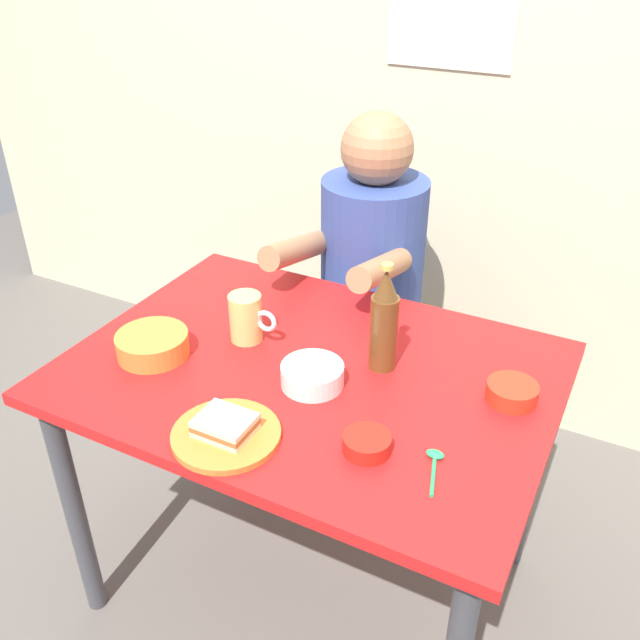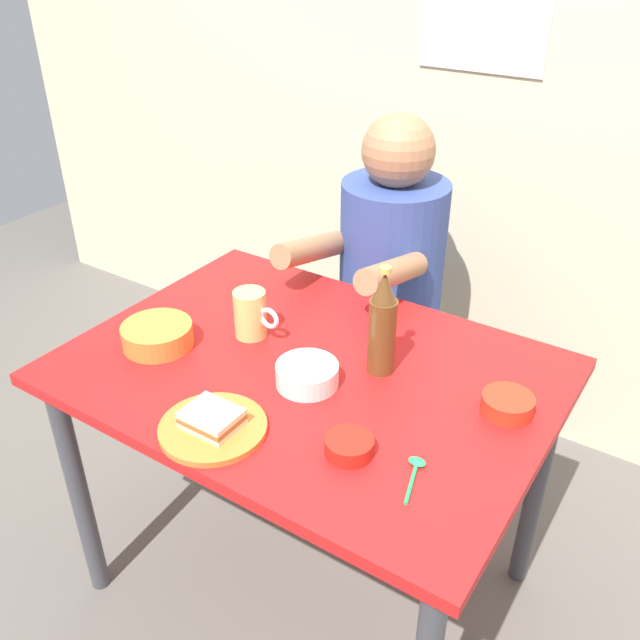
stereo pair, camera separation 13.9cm
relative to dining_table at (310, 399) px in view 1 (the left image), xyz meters
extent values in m
plane|color=#59544F|center=(0.00, 0.00, -0.65)|extent=(6.00, 6.00, 0.00)
cube|color=beige|center=(0.00, 1.05, 0.65)|extent=(4.40, 0.08, 2.60)
cube|color=red|center=(0.00, 0.00, 0.08)|extent=(1.10, 0.80, 0.03)
cylinder|color=#3F3F44|center=(-0.49, -0.34, -0.29)|extent=(0.05, 0.05, 0.71)
cylinder|color=#3F3F44|center=(-0.49, 0.34, -0.29)|extent=(0.05, 0.05, 0.71)
cylinder|color=#3F3F44|center=(0.49, 0.34, -0.29)|extent=(0.05, 0.05, 0.71)
cylinder|color=#4C4C51|center=(-0.12, 0.63, -0.44)|extent=(0.08, 0.08, 0.41)
cylinder|color=brown|center=(-0.12, 0.63, -0.22)|extent=(0.34, 0.34, 0.04)
cylinder|color=#33478C|center=(-0.12, 0.63, 0.06)|extent=(0.32, 0.32, 0.52)
sphere|color=#A0704C|center=(-0.12, 0.63, 0.42)|extent=(0.21, 0.21, 0.21)
cylinder|color=#A0704C|center=(-0.25, 0.38, 0.18)|extent=(0.07, 0.31, 0.14)
cylinder|color=#A0704C|center=(0.01, 0.38, 0.18)|extent=(0.07, 0.31, 0.14)
cylinder|color=orange|center=(-0.03, -0.29, 0.10)|extent=(0.22, 0.22, 0.01)
cube|color=beige|center=(-0.03, -0.29, 0.11)|extent=(0.11, 0.09, 0.01)
cube|color=#9E592D|center=(-0.03, -0.29, 0.13)|extent=(0.11, 0.09, 0.01)
cube|color=beige|center=(-0.03, -0.29, 0.14)|extent=(0.11, 0.09, 0.01)
cylinder|color=#D1BC66|center=(-0.20, 0.04, 0.15)|extent=(0.08, 0.08, 0.12)
torus|color=silver|center=(-0.14, 0.04, 0.16)|extent=(0.06, 0.01, 0.06)
cylinder|color=#593819|center=(0.14, 0.08, 0.18)|extent=(0.06, 0.06, 0.18)
cone|color=#593819|center=(0.14, 0.08, 0.31)|extent=(0.05, 0.05, 0.07)
cylinder|color=#BFB74C|center=(0.14, 0.08, 0.35)|extent=(0.03, 0.03, 0.01)
cylinder|color=orange|center=(-0.35, -0.12, 0.12)|extent=(0.17, 0.17, 0.05)
cylinder|color=#B25B2D|center=(-0.35, -0.12, 0.13)|extent=(0.14, 0.14, 0.02)
cylinder|color=#B21E14|center=(0.23, -0.20, 0.11)|extent=(0.10, 0.10, 0.03)
cylinder|color=maroon|center=(0.23, -0.20, 0.12)|extent=(0.08, 0.08, 0.02)
cylinder|color=silver|center=(0.04, -0.06, 0.12)|extent=(0.14, 0.14, 0.05)
cylinder|color=tan|center=(0.04, -0.06, 0.13)|extent=(0.11, 0.11, 0.02)
cylinder|color=red|center=(0.44, 0.09, 0.11)|extent=(0.11, 0.11, 0.04)
cylinder|color=#A33521|center=(0.44, 0.09, 0.12)|extent=(0.09, 0.09, 0.02)
cylinder|color=#26A559|center=(0.37, -0.21, 0.10)|extent=(0.04, 0.11, 0.01)
ellipsoid|color=#26A559|center=(0.36, -0.15, 0.10)|extent=(0.04, 0.02, 0.01)
camera|label=1|loc=(0.62, -1.14, 1.00)|focal=38.38mm
camera|label=2|loc=(0.74, -1.07, 1.00)|focal=38.38mm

